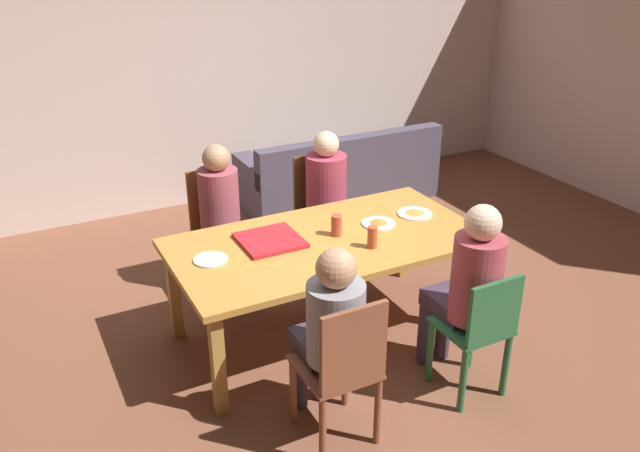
% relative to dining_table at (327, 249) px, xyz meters
% --- Properties ---
extents(ground_plane, '(20.00, 20.00, 0.00)m').
position_rel_dining_table_xyz_m(ground_plane, '(0.00, 0.00, -0.67)').
color(ground_plane, brown).
extents(back_wall, '(7.75, 0.12, 2.81)m').
position_rel_dining_table_xyz_m(back_wall, '(0.00, 2.84, 0.73)').
color(back_wall, beige).
rests_on(back_wall, ground).
extents(side_wall_right, '(0.12, 4.83, 2.81)m').
position_rel_dining_table_xyz_m(side_wall_right, '(3.88, 0.85, 0.73)').
color(side_wall_right, beige).
rests_on(side_wall_right, ground).
extents(dining_table, '(2.09, 1.09, 0.74)m').
position_rel_dining_table_xyz_m(dining_table, '(0.00, 0.00, 0.00)').
color(dining_table, '#BB8035').
rests_on(dining_table, ground).
extents(chair_0, '(0.43, 0.41, 0.93)m').
position_rel_dining_table_xyz_m(chair_0, '(0.49, 1.02, -0.16)').
color(chair_0, '#53341A').
rests_on(chair_0, ground).
extents(person_0, '(0.33, 0.50, 1.18)m').
position_rel_dining_table_xyz_m(person_0, '(0.49, 0.88, 0.03)').
color(person_0, '#3C2D43').
rests_on(person_0, ground).
extents(chair_1, '(0.40, 0.41, 0.96)m').
position_rel_dining_table_xyz_m(chair_1, '(-0.43, 1.02, -0.16)').
color(chair_1, brown).
rests_on(chair_1, ground).
extents(person_1, '(0.31, 0.51, 1.21)m').
position_rel_dining_table_xyz_m(person_1, '(-0.43, 0.87, 0.03)').
color(person_1, '#373936').
rests_on(person_1, ground).
extents(chair_2, '(0.39, 0.39, 0.86)m').
position_rel_dining_table_xyz_m(chair_2, '(0.49, -1.02, -0.21)').
color(chair_2, '#29653B').
rests_on(chair_2, ground).
extents(person_2, '(0.30, 0.54, 1.25)m').
position_rel_dining_table_xyz_m(person_2, '(0.49, -0.88, 0.06)').
color(person_2, '#413042').
rests_on(person_2, ground).
extents(chair_3, '(0.40, 0.42, 0.94)m').
position_rel_dining_table_xyz_m(chair_3, '(-0.43, -1.00, -0.16)').
color(chair_3, brown).
rests_on(chair_3, ground).
extents(person_3, '(0.31, 0.51, 1.18)m').
position_rel_dining_table_xyz_m(person_3, '(-0.43, -0.86, 0.03)').
color(person_3, '#39303B').
rests_on(person_3, ground).
extents(pizza_box_0, '(0.40, 0.40, 0.03)m').
position_rel_dining_table_xyz_m(pizza_box_0, '(-0.36, 0.14, 0.09)').
color(pizza_box_0, red).
rests_on(pizza_box_0, dining_table).
extents(plate_0, '(0.25, 0.25, 0.03)m').
position_rel_dining_table_xyz_m(plate_0, '(0.76, 0.07, 0.08)').
color(plate_0, white).
rests_on(plate_0, dining_table).
extents(plate_1, '(0.22, 0.22, 0.01)m').
position_rel_dining_table_xyz_m(plate_1, '(-0.79, 0.07, 0.08)').
color(plate_1, white).
rests_on(plate_1, dining_table).
extents(plate_2, '(0.24, 0.24, 0.03)m').
position_rel_dining_table_xyz_m(plate_2, '(0.44, 0.04, 0.08)').
color(plate_2, white).
rests_on(plate_2, dining_table).
extents(drinking_glass_0, '(0.07, 0.07, 0.15)m').
position_rel_dining_table_xyz_m(drinking_glass_0, '(0.09, 0.03, 0.14)').
color(drinking_glass_0, '#B64532').
rests_on(drinking_glass_0, dining_table).
extents(drinking_glass_1, '(0.07, 0.07, 0.15)m').
position_rel_dining_table_xyz_m(drinking_glass_1, '(0.21, -0.24, 0.15)').
color(drinking_glass_1, '#B74A29').
rests_on(drinking_glass_1, dining_table).
extents(couch, '(2.05, 0.79, 0.78)m').
position_rel_dining_table_xyz_m(couch, '(1.26, 2.08, -0.40)').
color(couch, '#4B4455').
rests_on(couch, ground).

